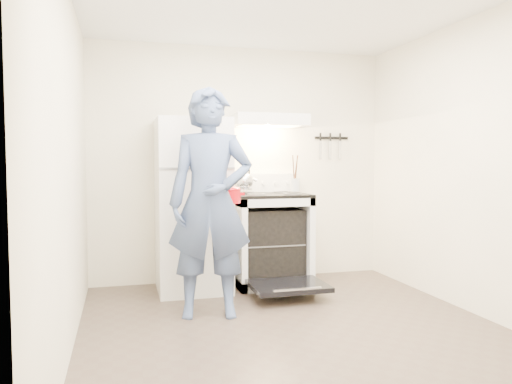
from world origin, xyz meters
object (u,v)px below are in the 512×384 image
at_px(person, 210,203).
at_px(refrigerator, 193,205).
at_px(stove_body, 270,240).
at_px(dutch_oven, 226,196).
at_px(tea_kettle, 244,180).

bearing_deg(person, refrigerator, 100.60).
bearing_deg(stove_body, person, -131.22).
distance_m(stove_body, dutch_oven, 0.95).
height_order(person, dutch_oven, person).
xyz_separation_m(stove_body, dutch_oven, (-0.58, -0.55, 0.51)).
relative_size(refrigerator, dutch_oven, 5.12).
height_order(refrigerator, stove_body, refrigerator).
xyz_separation_m(refrigerator, tea_kettle, (0.55, 0.10, 0.24)).
bearing_deg(person, tea_kettle, 70.52).
relative_size(refrigerator, stove_body, 1.85).
bearing_deg(stove_body, tea_kettle, 163.67).
bearing_deg(tea_kettle, refrigerator, -169.60).
height_order(tea_kettle, person, person).
xyz_separation_m(stove_body, person, (-0.78, -0.90, 0.49)).
relative_size(tea_kettle, person, 0.15).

